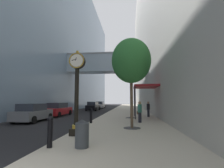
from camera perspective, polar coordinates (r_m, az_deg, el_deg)
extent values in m
plane|color=black|center=(30.15, -0.34, -9.24)|extent=(110.00, 110.00, 0.00)
cube|color=#BCB29E|center=(32.95, 5.67, -8.78)|extent=(6.20, 80.00, 0.14)
cube|color=#758EA8|center=(38.97, -18.53, 15.84)|extent=(9.00, 80.00, 31.93)
cube|color=#93A8B7|center=(30.33, -1.80, 6.86)|extent=(14.42, 3.20, 3.06)
cube|color=gray|center=(30.73, -1.79, 9.86)|extent=(14.42, 3.40, 0.24)
cube|color=#B7B2A8|center=(37.56, 17.88, 20.89)|extent=(9.00, 80.00, 37.01)
cube|color=black|center=(9.01, -12.30, -15.76)|extent=(0.55, 0.55, 0.35)
cylinder|color=gold|center=(8.97, -12.27, -14.09)|extent=(0.39, 0.38, 0.18)
cylinder|color=black|center=(8.87, -12.06, -4.18)|extent=(0.22, 0.22, 2.91)
cylinder|color=black|center=(9.10, -11.82, 7.70)|extent=(0.84, 0.28, 0.84)
torus|color=gold|center=(8.96, -12.12, 7.92)|extent=(0.82, 0.05, 0.82)
cylinder|color=silver|center=(8.96, -12.11, 7.92)|extent=(0.69, 0.01, 0.69)
cylinder|color=silver|center=(9.24, -11.53, 7.50)|extent=(0.69, 0.01, 0.69)
sphere|color=gold|center=(9.23, -11.75, 10.68)|extent=(0.16, 0.16, 0.16)
cube|color=black|center=(8.99, -12.31, 8.40)|extent=(0.09, 0.01, 0.17)
cube|color=black|center=(9.00, -12.89, 8.10)|extent=(0.26, 0.01, 0.10)
cylinder|color=black|center=(7.00, -20.54, -15.78)|extent=(0.20, 0.20, 1.01)
sphere|color=black|center=(6.92, -20.38, -11.22)|extent=(0.21, 0.21, 0.21)
cylinder|color=black|center=(13.38, -7.21, -11.03)|extent=(0.20, 0.20, 1.01)
sphere|color=black|center=(13.34, -7.18, -8.64)|extent=(0.21, 0.21, 0.21)
cylinder|color=#333335|center=(11.09, 6.87, -14.76)|extent=(1.10, 1.10, 0.02)
cylinder|color=brown|center=(10.94, 6.77, -5.90)|extent=(0.18, 0.18, 3.43)
ellipsoid|color=#2D7033|center=(11.25, 6.61, 7.95)|extent=(2.61, 2.61, 3.00)
cylinder|color=#333335|center=(17.29, 6.58, -11.44)|extent=(1.10, 1.10, 0.02)
cylinder|color=#4C3D2D|center=(17.21, 6.50, -4.31)|extent=(0.18, 0.18, 4.31)
ellipsoid|color=#387F3D|center=(17.53, 6.39, 5.60)|extent=(2.29, 2.29, 2.64)
cylinder|color=#383D42|center=(6.71, -10.28, -16.89)|extent=(0.52, 0.52, 0.92)
cone|color=#272A2E|center=(6.63, -10.20, -12.57)|extent=(0.53, 0.53, 0.16)
cylinder|color=#23232D|center=(13.80, 9.55, -11.26)|extent=(0.36, 0.36, 0.80)
cylinder|color=#337560|center=(13.75, 9.50, -8.24)|extent=(0.47, 0.47, 0.65)
sphere|color=#9E7556|center=(13.74, 9.47, -6.38)|extent=(0.25, 0.25, 0.25)
cube|color=brown|center=(13.95, 9.01, -9.71)|extent=(0.23, 0.21, 0.24)
cylinder|color=#23232D|center=(18.64, 12.40, -9.76)|extent=(0.35, 0.35, 0.77)
cylinder|color=black|center=(18.60, 12.35, -7.60)|extent=(0.46, 0.46, 0.63)
sphere|color=#9E7556|center=(18.59, 12.32, -6.27)|extent=(0.24, 0.24, 0.24)
cube|color=maroon|center=(17.63, 11.39, -0.87)|extent=(2.40, 3.60, 0.20)
cylinder|color=#333338|center=(15.91, 7.99, -6.20)|extent=(0.10, 0.10, 3.20)
cylinder|color=#333338|center=(19.11, 7.67, -6.09)|extent=(0.10, 0.10, 3.20)
cube|color=silver|center=(39.62, -4.10, -7.46)|extent=(1.84, 4.17, 0.79)
cube|color=#282D38|center=(39.40, -4.15, -6.45)|extent=(1.60, 2.34, 0.65)
cylinder|color=black|center=(41.18, -4.95, -7.79)|extent=(0.23, 0.64, 0.64)
cylinder|color=black|center=(40.86, -2.48, -7.83)|extent=(0.23, 0.64, 0.64)
cylinder|color=black|center=(38.43, -5.82, -7.95)|extent=(0.23, 0.64, 0.64)
cylinder|color=black|center=(38.08, -3.18, -7.99)|extent=(0.23, 0.64, 0.64)
cube|color=slate|center=(16.89, -25.49, -9.52)|extent=(1.91, 4.27, 0.78)
cube|color=#282D38|center=(16.67, -25.76, -7.21)|extent=(1.65, 2.40, 0.63)
cylinder|color=black|center=(18.61, -25.72, -9.99)|extent=(0.23, 0.64, 0.64)
cylinder|color=black|center=(17.76, -20.57, -10.42)|extent=(0.23, 0.64, 0.64)
cylinder|color=black|center=(16.20, -30.97, -10.49)|extent=(0.23, 0.64, 0.64)
cylinder|color=black|center=(15.22, -25.30, -11.11)|extent=(0.23, 0.64, 0.64)
cube|color=black|center=(31.51, -6.48, -7.92)|extent=(1.88, 4.60, 0.80)
cube|color=#282D38|center=(31.27, -6.57, -6.64)|extent=(1.61, 2.59, 0.65)
cylinder|color=black|center=(33.24, -7.28, -8.31)|extent=(0.24, 0.65, 0.64)
cylinder|color=black|center=(32.83, -4.32, -8.37)|extent=(0.24, 0.65, 0.64)
cylinder|color=black|center=(30.27, -8.83, -8.56)|extent=(0.24, 0.65, 0.64)
cylinder|color=black|center=(29.82, -5.60, -8.64)|extent=(0.24, 0.65, 0.64)
cube|color=#AD191E|center=(21.54, -17.91, -8.82)|extent=(1.86, 4.75, 0.78)
cube|color=#282D38|center=(21.30, -18.13, -7.00)|extent=(1.59, 2.68, 0.64)
cylinder|color=black|center=(23.37, -18.12, -9.25)|extent=(0.24, 0.65, 0.64)
cylinder|color=black|center=(22.68, -14.18, -9.47)|extent=(0.24, 0.65, 0.64)
cylinder|color=black|center=(20.55, -22.08, -9.66)|extent=(0.24, 0.65, 0.64)
cylinder|color=black|center=(19.76, -17.71, -9.98)|extent=(0.24, 0.65, 0.64)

